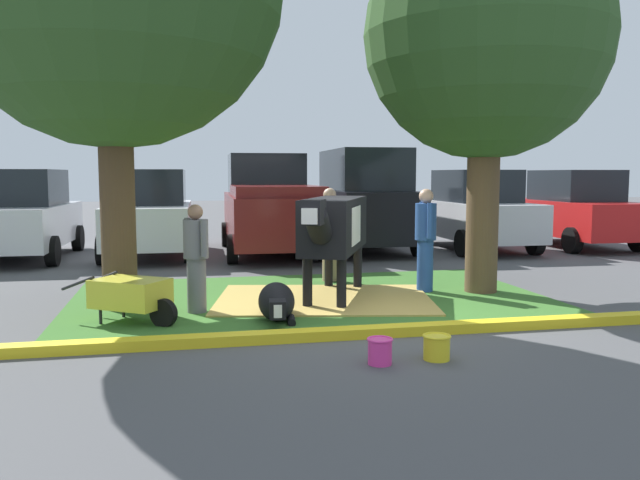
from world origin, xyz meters
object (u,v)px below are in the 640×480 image
object	(u,v)px
person_handler	(330,232)
wheelbarrow	(132,294)
sedan_silver	(475,211)
sedan_red	(574,209)
cow_holstein	(333,226)
bucket_pink	(380,350)
suv_black	(363,200)
bucket_yellow	(437,347)
person_visitor_near	(425,237)
person_visitor_far	(196,256)
sedan_blue	(151,214)
calf_lying	(277,302)
shade_tree_right	(487,38)
pickup_truck_maroon	(270,207)
hatchback_white	(23,215)

from	to	relation	value
person_handler	wheelbarrow	bearing A→B (deg)	-140.17
sedan_silver	sedan_red	size ratio (longest dim) A/B	1.00
wheelbarrow	sedan_silver	xyz separation A→B (m)	(7.99, 6.85, 0.60)
cow_holstein	sedan_red	bearing A→B (deg)	36.30
bucket_pink	suv_black	distance (m)	10.06
bucket_yellow	suv_black	xyz separation A→B (m)	(1.97, 9.63, 1.13)
person_visitor_near	person_visitor_far	size ratio (longest dim) A/B	1.12
suv_black	sedan_blue	bearing A→B (deg)	-178.93
bucket_yellow	person_visitor_near	bearing A→B (deg)	70.46
calf_lying	bucket_pink	bearing A→B (deg)	-72.10
person_visitor_far	sedan_red	xyz separation A→B (m)	(10.02, 6.42, 0.18)
sedan_red	suv_black	bearing A→B (deg)	176.06
person_visitor_far	bucket_pink	size ratio (longest dim) A/B	5.62
bucket_pink	sedan_blue	xyz separation A→B (m)	(-2.60, 9.56, 0.84)
shade_tree_right	sedan_silver	world-z (taller)	shade_tree_right
pickup_truck_maroon	bucket_pink	bearing A→B (deg)	-91.22
calf_lying	person_handler	xyz separation A→B (m)	(1.37, 2.82, 0.66)
pickup_truck_maroon	hatchback_white	bearing A→B (deg)	179.39
bucket_yellow	hatchback_white	world-z (taller)	hatchback_white
cow_holstein	bucket_yellow	distance (m)	3.55
person_handler	wheelbarrow	distance (m)	4.21
wheelbarrow	sedan_red	xyz separation A→B (m)	(10.84, 6.90, 0.60)
person_visitor_near	wheelbarrow	size ratio (longest dim) A/B	1.14
sedan_blue	sedan_red	distance (m)	10.89
bucket_yellow	person_handler	bearing A→B (deg)	89.68
cow_holstein	suv_black	xyz separation A→B (m)	(2.26, 6.23, 0.14)
suv_black	sedan_silver	xyz separation A→B (m)	(2.84, -0.44, -0.29)
bucket_pink	wheelbarrow	bearing A→B (deg)	137.22
bucket_pink	sedan_blue	world-z (taller)	sedan_blue
person_visitor_far	sedan_red	bearing A→B (deg)	32.65
shade_tree_right	bucket_pink	xyz separation A→B (m)	(-2.80, -3.49, -3.89)
person_visitor_far	calf_lying	bearing A→B (deg)	-31.44
wheelbarrow	person_handler	bearing A→B (deg)	39.83
suv_black	calf_lying	bearing A→B (deg)	-114.01
shade_tree_right	sedan_red	xyz separation A→B (m)	(5.47, 5.77, -3.05)
person_handler	bucket_yellow	bearing A→B (deg)	-90.32
person_handler	bucket_yellow	world-z (taller)	person_handler
shade_tree_right	bucket_pink	bearing A→B (deg)	-128.75
suv_black	shade_tree_right	bearing A→B (deg)	-88.02
wheelbarrow	sedan_red	bearing A→B (deg)	32.47
person_visitor_near	pickup_truck_maroon	bearing A→B (deg)	106.37
person_visitor_far	sedan_red	size ratio (longest dim) A/B	0.34
sedan_blue	sedan_silver	bearing A→B (deg)	-2.46
hatchback_white	wheelbarrow	bearing A→B (deg)	-68.69
shade_tree_right	cow_holstein	distance (m)	3.81
bucket_pink	sedan_silver	world-z (taller)	sedan_silver
shade_tree_right	person_handler	xyz separation A→B (m)	(-2.15, 1.55, -3.13)
shade_tree_right	sedan_red	distance (m)	8.52
person_visitor_near	bucket_yellow	xyz separation A→B (m)	(-1.30, -3.67, -0.77)
cow_holstein	person_visitor_near	distance (m)	1.63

